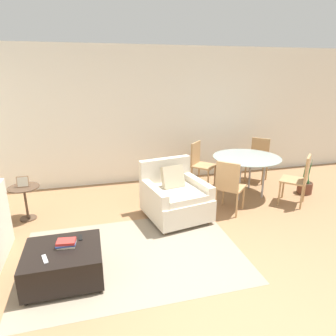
{
  "coord_description": "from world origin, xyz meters",
  "views": [
    {
      "loc": [
        -1.17,
        -2.49,
        2.24
      ],
      "look_at": [
        0.02,
        2.0,
        0.75
      ],
      "focal_mm": 32.0,
      "sensor_mm": 36.0,
      "label": 1
    }
  ],
  "objects_px": {
    "armchair": "(175,197)",
    "dining_chair_far_right": "(258,157)",
    "potted_plant_small": "(305,185)",
    "dining_chair_near_right": "(300,177)",
    "tv_remote_secondary": "(81,237)",
    "side_table": "(25,196)",
    "tv_remote_primary": "(45,259)",
    "book_stack": "(66,243)",
    "picture_frame": "(23,182)",
    "ottoman": "(64,263)",
    "dining_chair_far_left": "(200,161)",
    "dining_chair_near_left": "(229,184)",
    "dining_table": "(246,160)"
  },
  "relations": [
    {
      "from": "book_stack",
      "to": "tv_remote_primary",
      "type": "height_order",
      "value": "book_stack"
    },
    {
      "from": "ottoman",
      "to": "dining_chair_near_left",
      "type": "relative_size",
      "value": 0.92
    },
    {
      "from": "book_stack",
      "to": "dining_table",
      "type": "distance_m",
      "value": 3.57
    },
    {
      "from": "picture_frame",
      "to": "potted_plant_small",
      "type": "bearing_deg",
      "value": -2.44
    },
    {
      "from": "ottoman",
      "to": "dining_table",
      "type": "relative_size",
      "value": 0.67
    },
    {
      "from": "book_stack",
      "to": "dining_chair_far_right",
      "type": "bearing_deg",
      "value": 31.71
    },
    {
      "from": "armchair",
      "to": "dining_chair_near_right",
      "type": "bearing_deg",
      "value": -2.53
    },
    {
      "from": "dining_table",
      "to": "dining_chair_near_left",
      "type": "bearing_deg",
      "value": -135.0
    },
    {
      "from": "dining_chair_far_right",
      "to": "tv_remote_secondary",
      "type": "bearing_deg",
      "value": -148.83
    },
    {
      "from": "armchair",
      "to": "side_table",
      "type": "height_order",
      "value": "armchair"
    },
    {
      "from": "picture_frame",
      "to": "dining_table",
      "type": "distance_m",
      "value": 3.84
    },
    {
      "from": "ottoman",
      "to": "potted_plant_small",
      "type": "xyz_separation_m",
      "value": [
        4.33,
        1.48,
        -0.05
      ]
    },
    {
      "from": "potted_plant_small",
      "to": "tv_remote_secondary",
      "type": "bearing_deg",
      "value": -162.84
    },
    {
      "from": "book_stack",
      "to": "dining_chair_far_left",
      "type": "bearing_deg",
      "value": 43.58
    },
    {
      "from": "dining_table",
      "to": "tv_remote_primary",
      "type": "bearing_deg",
      "value": -150.46
    },
    {
      "from": "dining_chair_near_right",
      "to": "dining_chair_far_right",
      "type": "relative_size",
      "value": 1.0
    },
    {
      "from": "dining_table",
      "to": "potted_plant_small",
      "type": "distance_m",
      "value": 1.29
    },
    {
      "from": "armchair",
      "to": "tv_remote_secondary",
      "type": "xyz_separation_m",
      "value": [
        -1.43,
        -0.97,
        0.05
      ]
    },
    {
      "from": "picture_frame",
      "to": "dining_table",
      "type": "xyz_separation_m",
      "value": [
        3.84,
        0.05,
        0.04
      ]
    },
    {
      "from": "armchair",
      "to": "tv_remote_primary",
      "type": "height_order",
      "value": "armchair"
    },
    {
      "from": "side_table",
      "to": "potted_plant_small",
      "type": "xyz_separation_m",
      "value": [
        5.0,
        -0.21,
        -0.23
      ]
    },
    {
      "from": "picture_frame",
      "to": "dining_chair_near_left",
      "type": "distance_m",
      "value": 3.24
    },
    {
      "from": "armchair",
      "to": "picture_frame",
      "type": "bearing_deg",
      "value": 167.26
    },
    {
      "from": "side_table",
      "to": "dining_table",
      "type": "height_order",
      "value": "dining_table"
    },
    {
      "from": "side_table",
      "to": "dining_chair_near_left",
      "type": "distance_m",
      "value": 3.24
    },
    {
      "from": "tv_remote_primary",
      "to": "side_table",
      "type": "height_order",
      "value": "side_table"
    },
    {
      "from": "ottoman",
      "to": "dining_chair_far_left",
      "type": "bearing_deg",
      "value": 43.79
    },
    {
      "from": "tv_remote_primary",
      "to": "book_stack",
      "type": "bearing_deg",
      "value": 45.9
    },
    {
      "from": "dining_chair_far_left",
      "to": "potted_plant_small",
      "type": "distance_m",
      "value": 2.08
    },
    {
      "from": "ottoman",
      "to": "potted_plant_small",
      "type": "relative_size",
      "value": 1.16
    },
    {
      "from": "dining_table",
      "to": "potted_plant_small",
      "type": "bearing_deg",
      "value": -12.87
    },
    {
      "from": "dining_table",
      "to": "dining_chair_near_right",
      "type": "xyz_separation_m",
      "value": [
        0.67,
        -0.67,
        -0.15
      ]
    },
    {
      "from": "potted_plant_small",
      "to": "dining_chair_near_right",
      "type": "bearing_deg",
      "value": -140.5
    },
    {
      "from": "dining_chair_far_left",
      "to": "dining_chair_near_right",
      "type": "bearing_deg",
      "value": -45.0
    },
    {
      "from": "tv_remote_primary",
      "to": "potted_plant_small",
      "type": "xyz_separation_m",
      "value": [
        4.49,
        1.63,
        -0.23
      ]
    },
    {
      "from": "picture_frame",
      "to": "dining_chair_near_left",
      "type": "bearing_deg",
      "value": -10.97
    },
    {
      "from": "picture_frame",
      "to": "book_stack",
      "type": "bearing_deg",
      "value": -66.57
    },
    {
      "from": "side_table",
      "to": "dining_chair_far_left",
      "type": "distance_m",
      "value": 3.26
    },
    {
      "from": "book_stack",
      "to": "dining_chair_far_right",
      "type": "height_order",
      "value": "dining_chair_far_right"
    },
    {
      "from": "dining_chair_near_right",
      "to": "side_table",
      "type": "bearing_deg",
      "value": 172.23
    },
    {
      "from": "dining_chair_near_right",
      "to": "dining_chair_far_left",
      "type": "relative_size",
      "value": 1.0
    },
    {
      "from": "tv_remote_primary",
      "to": "dining_chair_far_left",
      "type": "relative_size",
      "value": 0.19
    },
    {
      "from": "dining_chair_near_right",
      "to": "potted_plant_small",
      "type": "xyz_separation_m",
      "value": [
        0.49,
        0.4,
        -0.36
      ]
    },
    {
      "from": "tv_remote_primary",
      "to": "dining_table",
      "type": "relative_size",
      "value": 0.14
    },
    {
      "from": "tv_remote_secondary",
      "to": "potted_plant_small",
      "type": "height_order",
      "value": "potted_plant_small"
    },
    {
      "from": "tv_remote_primary",
      "to": "picture_frame",
      "type": "relative_size",
      "value": 0.97
    },
    {
      "from": "armchair",
      "to": "dining_chair_far_right",
      "type": "height_order",
      "value": "dining_chair_far_right"
    },
    {
      "from": "tv_remote_primary",
      "to": "picture_frame",
      "type": "bearing_deg",
      "value": 105.33
    },
    {
      "from": "dining_chair_far_right",
      "to": "book_stack",
      "type": "bearing_deg",
      "value": -148.29
    },
    {
      "from": "tv_remote_secondary",
      "to": "dining_chair_near_left",
      "type": "distance_m",
      "value": 2.48
    }
  ]
}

